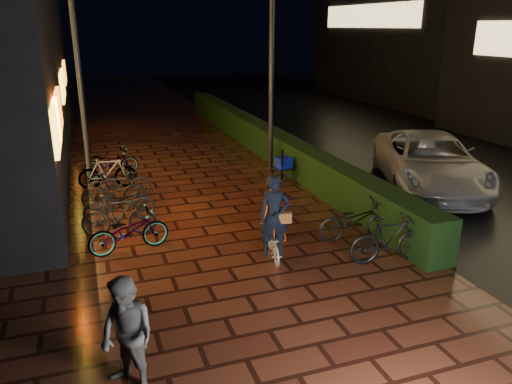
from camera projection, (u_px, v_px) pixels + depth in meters
name	position (u px, v px, depth m)	size (l,w,h in m)	color
ground	(247.00, 252.00, 10.38)	(80.00, 80.00, 0.00)	#381911
asphalt_road	(443.00, 158.00, 17.67)	(11.00, 60.00, 0.01)	black
hedge	(264.00, 139.00, 18.41)	(0.70, 20.00, 1.00)	black
bystander_person	(127.00, 336.00, 6.23)	(0.77, 0.60, 1.59)	slate
van	(429.00, 162.00, 14.29)	(2.54, 5.51, 1.53)	#B3B3B8
lamp_post_hedge	(271.00, 73.00, 15.12)	(0.54, 0.15, 5.63)	black
lamp_post_sf	(79.00, 75.00, 14.08)	(0.53, 0.30, 5.71)	black
cyclist	(274.00, 229.00, 9.87)	(0.69, 1.29, 1.77)	silver
traffic_barrier	(274.00, 212.00, 11.63)	(0.87, 1.78, 0.72)	#DD540B
cart_assembly	(283.00, 164.00, 14.86)	(0.66, 0.69, 1.09)	black
parked_bikes_storefront	(117.00, 191.00, 12.73)	(1.92, 6.60, 0.98)	black
parked_bikes_hedge	(370.00, 229.00, 10.39)	(1.76, 1.91, 0.98)	black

